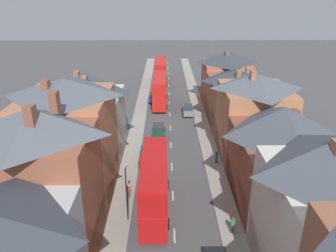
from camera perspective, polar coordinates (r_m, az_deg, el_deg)
pavement_left at (r=52.66m, az=-5.19°, el=0.58°), size 2.20×104.00×0.14m
pavement_right at (r=52.80m, az=5.91°, el=0.61°), size 2.20×104.00×0.14m
centre_line_dashes at (r=50.66m, az=0.40°, el=-0.32°), size 0.14×97.80×0.01m
terrace_row_left at (r=26.93m, az=-21.30°, el=-11.03°), size 8.00×44.07×12.87m
terrace_row_right at (r=32.79m, az=19.12°, el=-4.64°), size 8.00×64.67×13.09m
double_decker_bus_lead at (r=31.58m, az=-2.36°, el=-9.95°), size 2.74×10.80×5.30m
double_decker_bus_mid_street at (r=60.34m, az=-1.48°, el=6.34°), size 2.74×10.80×5.30m
double_decker_bus_far_approaching at (r=74.70m, az=-1.31°, el=9.56°), size 2.74×10.80×5.30m
car_near_blue at (r=62.72m, az=-2.62°, el=5.06°), size 1.90×4.24×1.64m
car_near_silver at (r=56.08m, az=3.48°, el=2.87°), size 1.90×4.27×1.64m
car_parked_right_a at (r=40.92m, az=-3.73°, el=-4.98°), size 1.90×4.13×1.70m
car_mid_black at (r=47.83m, az=-1.70°, el=-0.68°), size 1.90×4.47×1.68m
pedestrian_near_right at (r=30.13m, az=11.21°, el=-16.46°), size 0.36×0.22×1.61m
pedestrian_mid_left at (r=33.95m, az=-6.88°, el=-11.13°), size 0.36×0.22×1.61m
pedestrian_mid_right at (r=40.46m, az=8.47°, el=-5.25°), size 0.36×0.22×1.61m
street_lamp at (r=30.02m, az=-7.22°, el=-11.08°), size 0.20×1.12×5.50m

